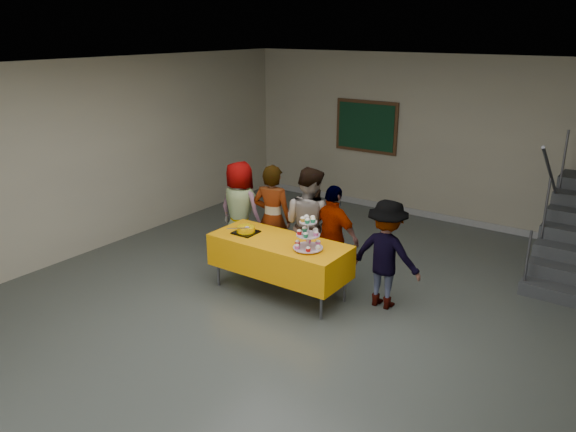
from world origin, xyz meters
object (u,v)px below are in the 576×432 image
object	(u,v)px
bake_table	(279,255)
cupcake_stand	(308,236)
noticeboard	(366,127)
schoolchild_c	(309,224)
schoolchild_a	(240,210)
schoolchild_e	(386,254)
schoolchild_b	(272,219)
bear_cake	(246,229)
schoolchild_d	(333,237)

from	to	relation	value
bake_table	cupcake_stand	bearing A→B (deg)	-7.43
noticeboard	schoolchild_c	bearing A→B (deg)	-74.57
noticeboard	schoolchild_a	bearing A→B (deg)	-95.20
cupcake_stand	schoolchild_e	world-z (taller)	schoolchild_e
schoolchild_b	schoolchild_c	xyz separation A→B (m)	(0.57, 0.09, 0.01)
bake_table	schoolchild_e	distance (m)	1.41
schoolchild_e	bear_cake	bearing A→B (deg)	16.50
schoolchild_b	schoolchild_c	bearing A→B (deg)	175.08
schoolchild_a	noticeboard	distance (m)	3.59
bear_cake	noticeboard	world-z (taller)	noticeboard
schoolchild_d	noticeboard	bearing A→B (deg)	-60.67
bake_table	schoolchild_a	xyz separation A→B (m)	(-1.24, 0.69, 0.21)
bear_cake	schoolchild_e	distance (m)	1.92
cupcake_stand	schoolchild_a	distance (m)	1.90
bear_cake	schoolchild_e	bearing A→B (deg)	16.57
cupcake_stand	bear_cake	xyz separation A→B (m)	(-1.02, 0.02, -0.12)
bear_cake	schoolchild_a	distance (m)	1.02
cupcake_stand	noticeboard	distance (m)	4.51
schoolchild_c	schoolchild_d	distance (m)	0.42
cupcake_stand	bear_cake	bearing A→B (deg)	178.81
bear_cake	noticeboard	distance (m)	4.30
schoolchild_b	schoolchild_a	bearing A→B (deg)	-24.35
bake_table	bear_cake	world-z (taller)	bear_cake
schoolchild_e	cupcake_stand	bearing A→B (deg)	34.84
schoolchild_b	schoolchild_e	size ratio (longest dim) A/B	1.13
noticeboard	bake_table	bearing A→B (deg)	-77.49
bake_table	schoolchild_c	world-z (taller)	schoolchild_c
schoolchild_a	schoolchild_d	distance (m)	1.70
schoolchild_a	schoolchild_c	size ratio (longest dim) A/B	0.94
bear_cake	schoolchild_d	world-z (taller)	schoolchild_d
schoolchild_c	cupcake_stand	bearing A→B (deg)	128.00
schoolchild_b	schoolchild_c	size ratio (longest dim) A/B	0.98
bake_table	bear_cake	distance (m)	0.60
schoolchild_b	schoolchild_e	world-z (taller)	schoolchild_b
bear_cake	schoolchild_b	world-z (taller)	schoolchild_b
bear_cake	schoolchild_a	size ratio (longest dim) A/B	0.23
bear_cake	schoolchild_c	bearing A→B (deg)	49.92
schoolchild_c	schoolchild_e	size ratio (longest dim) A/B	1.15
schoolchild_b	schoolchild_e	distance (m)	1.83
cupcake_stand	schoolchild_c	bearing A→B (deg)	122.00
cupcake_stand	schoolchild_c	world-z (taller)	schoolchild_c
noticeboard	bear_cake	bearing A→B (deg)	-84.66
bake_table	schoolchild_b	distance (m)	0.80
schoolchild_c	schoolchild_e	xyz separation A→B (m)	(1.26, -0.14, -0.11)
bear_cake	schoolchild_d	size ratio (longest dim) A/B	0.25
schoolchild_a	schoolchild_d	xyz separation A→B (m)	(1.69, -0.07, -0.04)
schoolchild_c	schoolchild_e	world-z (taller)	schoolchild_c
bake_table	schoolchild_c	distance (m)	0.70
bake_table	cupcake_stand	xyz separation A→B (m)	(0.49, -0.06, 0.40)
schoolchild_b	cupcake_stand	bearing A→B (deg)	134.77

